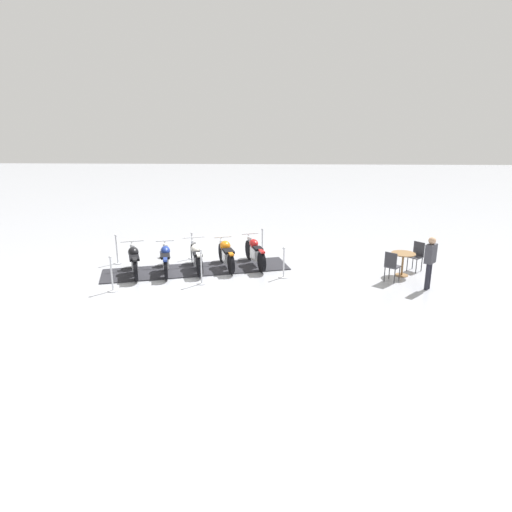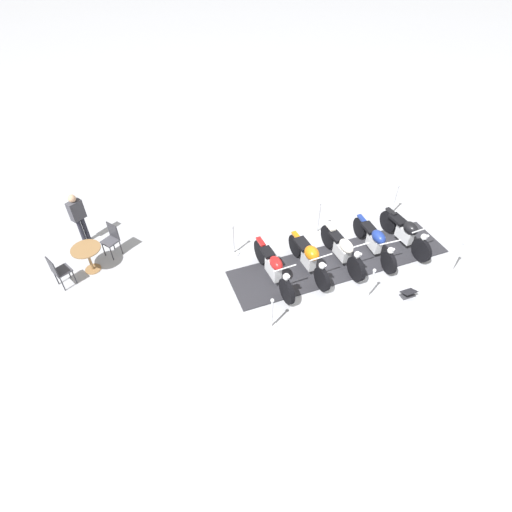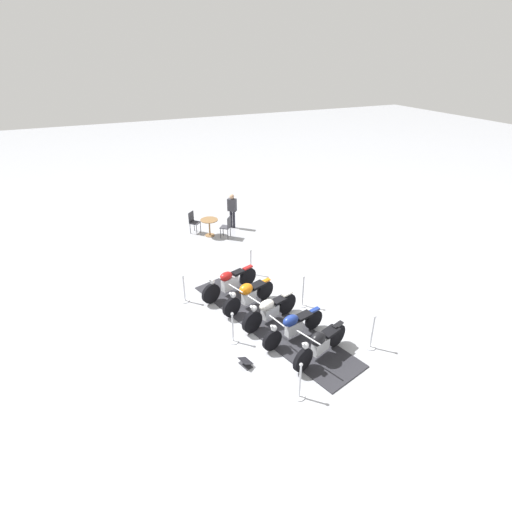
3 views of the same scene
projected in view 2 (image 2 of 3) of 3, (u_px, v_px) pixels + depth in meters
The scene contains 18 objects.
ground_plane at pixel (340, 262), 11.43m from camera, with size 80.00×80.00×0.00m, color #A8AAB2.
display_platform at pixel (340, 262), 11.42m from camera, with size 6.33×1.50×0.03m, color #28282D.
motorcycle_maroon at pixel (274, 268), 10.53m from camera, with size 0.91×2.21×1.01m.
motorcycle_copper at pixel (309, 258), 10.79m from camera, with size 0.88×2.04×0.96m.
motorcycle_cream at pixel (343, 250), 11.09m from camera, with size 0.91×2.09×1.01m.
motorcycle_navy at pixel (375, 241), 11.34m from camera, with size 0.75×2.20×0.92m.
motorcycle_black at pixel (406, 232), 11.60m from camera, with size 0.96×2.04×1.00m.
stanchion_right_front at pixel (272, 317), 9.51m from camera, with size 0.29×0.29×1.01m.
stanchion_right_mid at pixel (370, 289), 10.23m from camera, with size 0.33×0.33×1.01m.
stanchion_left_mid at pixel (318, 222), 12.14m from camera, with size 0.29×0.29×1.14m.
stanchion_right_rear at pixel (455, 261), 10.90m from camera, with size 0.30×0.30×1.08m.
stanchion_left_front at pixel (234, 245), 11.49m from camera, with size 0.33×0.33×1.03m.
stanchion_left_rear at pixel (393, 204), 12.86m from camera, with size 0.31×0.31×1.11m.
info_placard at pixel (408, 294), 10.43m from camera, with size 0.43×0.36×0.23m.
cafe_table at pixel (87, 254), 10.82m from camera, with size 0.78×0.78×0.77m.
cafe_chair_near_table at pixel (112, 238), 11.33m from camera, with size 0.56×0.56×0.99m.
cafe_chair_across_table at pixel (59, 270), 10.38m from camera, with size 0.57×0.57×0.99m.
bystander_person at pixel (78, 215), 11.45m from camera, with size 0.43×0.45×1.64m.
Camera 2 is at (-3.12, -8.07, 7.84)m, focal length 28.32 mm.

